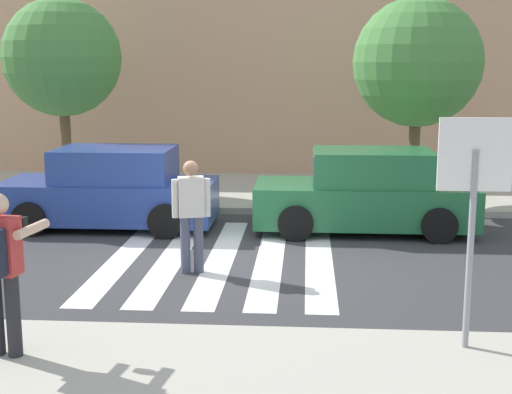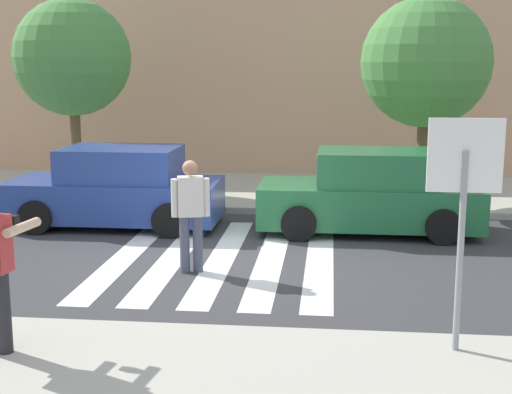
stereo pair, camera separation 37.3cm
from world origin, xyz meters
TOP-DOWN VIEW (x-y plane):
  - ground_plane at (0.00, 0.00)m, footprint 120.00×120.00m
  - sidewalk_far at (0.00, 6.00)m, footprint 60.00×4.80m
  - building_facade_far at (0.00, 10.40)m, footprint 56.00×4.00m
  - crosswalk_stripe_0 at (-1.60, 0.20)m, footprint 0.44×5.20m
  - crosswalk_stripe_1 at (-0.80, 0.20)m, footprint 0.44×5.20m
  - crosswalk_stripe_2 at (0.00, 0.20)m, footprint 0.44×5.20m
  - crosswalk_stripe_3 at (0.80, 0.20)m, footprint 0.44×5.20m
  - crosswalk_stripe_4 at (1.60, 0.20)m, footprint 0.44×5.20m
  - stop_sign at (3.11, -3.64)m, footprint 0.76×0.08m
  - pedestrian_crossing at (-0.34, -0.67)m, footprint 0.57×0.32m
  - parked_car_blue at (-2.40, 2.30)m, footprint 4.10×1.92m
  - parked_car_green at (2.51, 2.30)m, footprint 4.10×1.92m
  - street_tree_west at (-4.23, 5.16)m, footprint 2.69×2.69m
  - street_tree_center at (3.68, 4.43)m, footprint 2.73×2.73m

SIDE VIEW (x-z plane):
  - ground_plane at x=0.00m, z-range 0.00..0.00m
  - crosswalk_stripe_0 at x=-1.60m, z-range 0.00..0.01m
  - crosswalk_stripe_1 at x=-0.80m, z-range 0.00..0.01m
  - crosswalk_stripe_2 at x=0.00m, z-range 0.00..0.01m
  - crosswalk_stripe_3 at x=0.80m, z-range 0.00..0.01m
  - crosswalk_stripe_4 at x=1.60m, z-range 0.00..0.01m
  - sidewalk_far at x=0.00m, z-range 0.00..0.14m
  - parked_car_blue at x=-2.40m, z-range -0.05..1.50m
  - parked_car_green at x=2.51m, z-range -0.05..1.50m
  - pedestrian_crossing at x=-0.34m, z-range 0.11..1.84m
  - stop_sign at x=3.11m, z-range 0.70..3.17m
  - building_facade_far at x=0.00m, z-range 0.00..5.83m
  - street_tree_center at x=3.68m, z-range 0.96..5.34m
  - street_tree_west at x=-4.23m, z-range 1.02..5.50m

